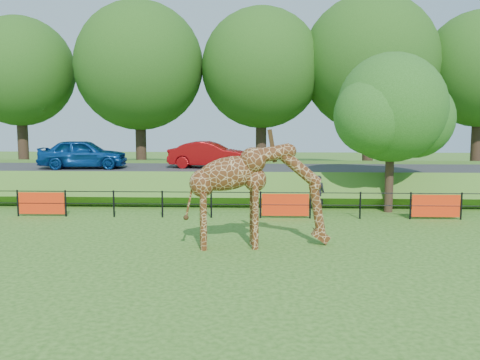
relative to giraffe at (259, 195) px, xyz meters
The scene contains 10 objects.
ground 4.19m from the giraffe, 120.31° to the right, with size 90.00×90.00×0.00m, color #2C5B16.
giraffe is the anchor object (origin of this frame).
perimeter_fence 5.18m from the giraffe, 112.56° to the left, with size 28.07×0.10×1.10m, color black, non-canonical shape.
embankment 12.37m from the giraffe, 99.06° to the left, with size 40.00×9.00×1.30m, color #2C5B16.
road 10.86m from the giraffe, 100.31° to the left, with size 40.00×5.00×0.12m, color #29292B.
car_blue 13.67m from the giraffe, 131.36° to the left, with size 1.77×4.39×1.50m, color #124799.
car_red 11.09m from the giraffe, 103.67° to the left, with size 1.43×4.11×1.36m, color #A20B0E.
visitor 7.12m from the giraffe, 68.65° to the left, with size 0.56×0.37×1.54m, color black.
tree_east 8.87m from the giraffe, 48.13° to the left, with size 5.40×4.71×6.76m.
bg_tree_line 19.48m from the giraffe, 90.16° to the left, with size 37.30×8.80×11.82m.
Camera 1 is at (2.02, -13.31, 4.22)m, focal length 40.00 mm.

